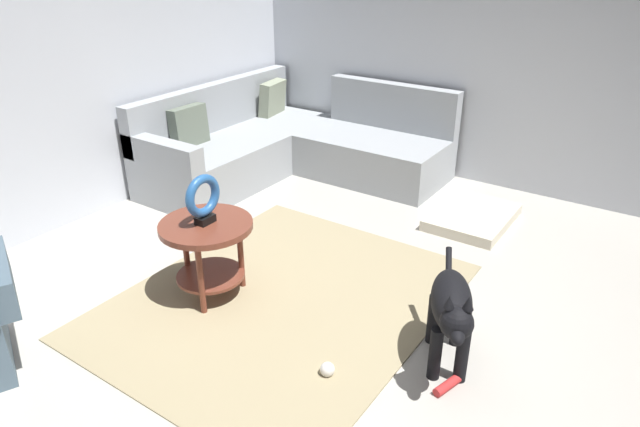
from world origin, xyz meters
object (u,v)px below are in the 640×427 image
at_px(torus_sculpture, 203,198).
at_px(dog_bed_mat, 472,217).
at_px(side_table, 207,240).
at_px(dog_toy_ball, 327,369).
at_px(sectional_couch, 289,147).
at_px(dog_toy_rope, 448,385).
at_px(dog, 451,309).

xyz_separation_m(torus_sculpture, dog_bed_mat, (2.03, -1.06, -0.67)).
bearing_deg(side_table, dog_toy_ball, -101.71).
distance_m(sectional_couch, dog_toy_ball, 3.01).
relative_size(side_table, dog_toy_rope, 3.20).
bearing_deg(side_table, dog, -81.97).
relative_size(dog_bed_mat, dog_toy_ball, 9.69).
relative_size(sectional_couch, side_table, 3.75).
distance_m(side_table, dog_toy_ball, 1.17).
distance_m(dog, dog_toy_rope, 0.40).
bearing_deg(dog_toy_ball, dog_toy_rope, -65.05).
height_order(torus_sculpture, dog_toy_ball, torus_sculpture).
distance_m(dog_toy_ball, dog_toy_rope, 0.65).
distance_m(side_table, torus_sculpture, 0.29).
relative_size(sectional_couch, dog_bed_mat, 2.81).
bearing_deg(dog_toy_rope, torus_sculpture, 91.68).
height_order(torus_sculpture, dog, torus_sculpture).
bearing_deg(dog_bed_mat, dog_toy_ball, -179.38).
height_order(sectional_couch, dog_bed_mat, sectional_couch).
xyz_separation_m(sectional_couch, dog_toy_ball, (-2.26, -1.97, -0.25)).
distance_m(dog_bed_mat, dog_toy_rope, 2.08).
height_order(dog_bed_mat, dog_toy_rope, dog_bed_mat).
bearing_deg(dog, torus_sculpture, -17.81).
height_order(torus_sculpture, dog_toy_rope, torus_sculpture).
relative_size(sectional_couch, torus_sculpture, 6.90).
bearing_deg(dog, dog_toy_ball, 16.05).
distance_m(side_table, dog_toy_rope, 1.71).
height_order(dog, dog_toy_rope, dog).
xyz_separation_m(side_table, torus_sculpture, (0.00, 0.00, 0.29)).
bearing_deg(torus_sculpture, side_table, 180.00).
height_order(dog_bed_mat, dog, dog).
bearing_deg(torus_sculpture, dog_bed_mat, -27.44).
distance_m(sectional_couch, side_table, 2.23).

